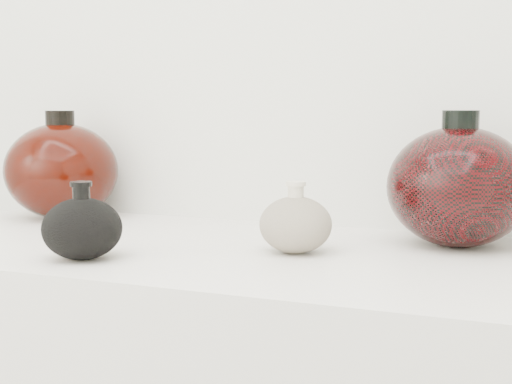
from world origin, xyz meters
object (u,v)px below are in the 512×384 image
at_px(black_gourd_vase, 82,228).
at_px(cream_gourd_vase, 296,224).
at_px(left_round_pot, 62,170).
at_px(right_round_pot, 458,186).

relative_size(black_gourd_vase, cream_gourd_vase, 1.26).
xyz_separation_m(black_gourd_vase, cream_gourd_vase, (0.26, 0.15, -0.00)).
bearing_deg(black_gourd_vase, left_round_pot, 131.03).
distance_m(black_gourd_vase, left_round_pot, 0.40).
height_order(black_gourd_vase, left_round_pot, left_round_pot).
xyz_separation_m(cream_gourd_vase, left_round_pot, (-0.52, 0.15, 0.05)).
bearing_deg(cream_gourd_vase, black_gourd_vase, -149.29).
distance_m(cream_gourd_vase, right_round_pot, 0.26).
height_order(cream_gourd_vase, right_round_pot, right_round_pot).
bearing_deg(right_round_pot, black_gourd_vase, -148.20).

